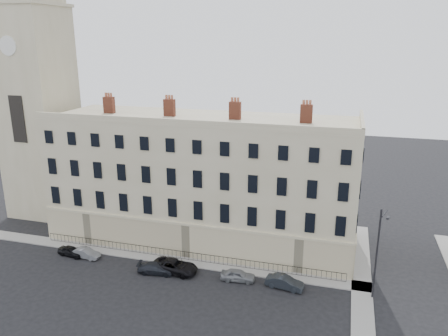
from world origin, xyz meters
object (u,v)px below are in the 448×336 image
Objects in this scene: car_b at (86,253)px; car_c at (156,268)px; streetlamp at (378,251)px; car_f at (285,282)px; car_a at (71,251)px; car_d at (175,266)px; car_e at (238,275)px.

car_b is 0.85× the size of car_c.
car_b is at bearing -162.33° from streetlamp.
car_b is at bearing 98.01° from car_f.
car_b is at bearing 76.48° from car_c.
car_f reaches higher than car_a.
car_d is 11.64m from car_f.
car_a is 0.97× the size of car_b.
streetlamp reaches higher than car_d.
car_c is at bearing 117.82° from car_d.
car_b is 17.76m from car_e.
streetlamp is (21.79, 1.28, 4.49)m from car_c.
car_b is 31.24m from streetlamp.
car_d is 1.31× the size of car_f.
streetlamp is at bearing -83.23° from car_d.
car_f is at bearing -159.97° from streetlamp.
car_e reaches higher than car_c.
car_c is (10.97, -0.93, 0.02)m from car_a.
car_e reaches higher than car_b.
car_e is 0.94× the size of car_f.
car_d is 1.40× the size of car_e.
car_c reaches higher than car_a.
car_d is 20.48m from streetlamp.
car_a is 24.40m from car_f.
car_f is at bearing -93.78° from car_c.
car_d is at bearing 86.75° from car_e.
streetlamp is at bearing -78.76° from car_f.
car_e is (17.76, -0.04, 0.05)m from car_b.
car_a is 1.85m from car_b.
car_c is 1.04× the size of car_f.
car_c reaches higher than car_b.
streetlamp is (30.91, 0.31, 4.51)m from car_b.
car_a is 11.01m from car_c.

